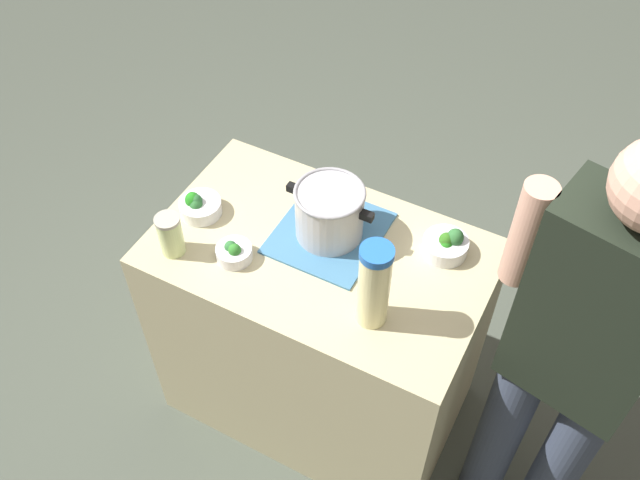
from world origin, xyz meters
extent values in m
plane|color=#4B5347|center=(0.00, 0.00, 0.00)|extent=(8.00, 8.00, 0.00)
cube|color=#BDB387|center=(0.00, 0.00, 0.44)|extent=(1.02, 0.63, 0.88)
cube|color=teal|center=(-0.01, 0.08, 0.89)|extent=(0.31, 0.34, 0.01)
cylinder|color=#B7B7BC|center=(-0.01, 0.08, 0.98)|extent=(0.21, 0.21, 0.17)
torus|color=#99999E|center=(-0.01, 0.08, 1.06)|extent=(0.21, 0.21, 0.01)
cube|color=black|center=(-0.13, 0.08, 1.03)|extent=(0.04, 0.02, 0.02)
cube|color=black|center=(0.11, 0.08, 1.03)|extent=(0.04, 0.02, 0.02)
cylinder|color=beige|center=(0.24, -0.15, 1.02)|extent=(0.09, 0.09, 0.26)
cylinder|color=blue|center=(0.24, -0.15, 1.16)|extent=(0.09, 0.09, 0.02)
ellipsoid|color=yellow|center=(0.25, -0.15, 1.06)|extent=(0.04, 0.04, 0.01)
cylinder|color=#D9EC9D|center=(-0.39, -0.20, 0.95)|extent=(0.07, 0.07, 0.13)
cylinder|color=#B2AD99|center=(-0.39, -0.20, 1.02)|extent=(0.08, 0.08, 0.01)
cylinder|color=silver|center=(-0.21, -0.14, 0.91)|extent=(0.11, 0.11, 0.04)
ellipsoid|color=#307B2A|center=(-0.20, -0.15, 0.93)|extent=(0.04, 0.04, 0.04)
ellipsoid|color=#2F6F36|center=(-0.22, -0.14, 0.93)|extent=(0.04, 0.04, 0.04)
cylinder|color=silver|center=(-0.41, -0.03, 0.91)|extent=(0.13, 0.13, 0.05)
ellipsoid|color=#22811D|center=(-0.43, -0.04, 0.94)|extent=(0.05, 0.05, 0.06)
ellipsoid|color=#2E6D33|center=(-0.41, -0.05, 0.93)|extent=(0.04, 0.04, 0.05)
ellipsoid|color=#2C6834|center=(-0.42, -0.04, 0.94)|extent=(0.04, 0.04, 0.05)
cylinder|color=silver|center=(0.33, 0.17, 0.91)|extent=(0.14, 0.14, 0.05)
ellipsoid|color=#2F6A1C|center=(0.33, 0.17, 0.94)|extent=(0.04, 0.04, 0.05)
ellipsoid|color=#2E6932|center=(0.35, 0.19, 0.94)|extent=(0.05, 0.05, 0.06)
ellipsoid|color=#24791B|center=(0.34, 0.16, 0.93)|extent=(0.04, 0.04, 0.04)
cylinder|color=#3B4459|center=(0.67, -0.05, 0.42)|extent=(0.14, 0.14, 0.83)
cylinder|color=#3B4459|center=(0.87, -0.05, 0.42)|extent=(0.14, 0.14, 0.83)
cube|color=black|center=(0.77, -0.05, 1.14)|extent=(0.37, 0.26, 0.63)
cylinder|color=tan|center=(0.56, -0.05, 1.31)|extent=(0.08, 0.08, 0.30)
camera|label=1|loc=(0.65, -1.23, 2.52)|focal=39.90mm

